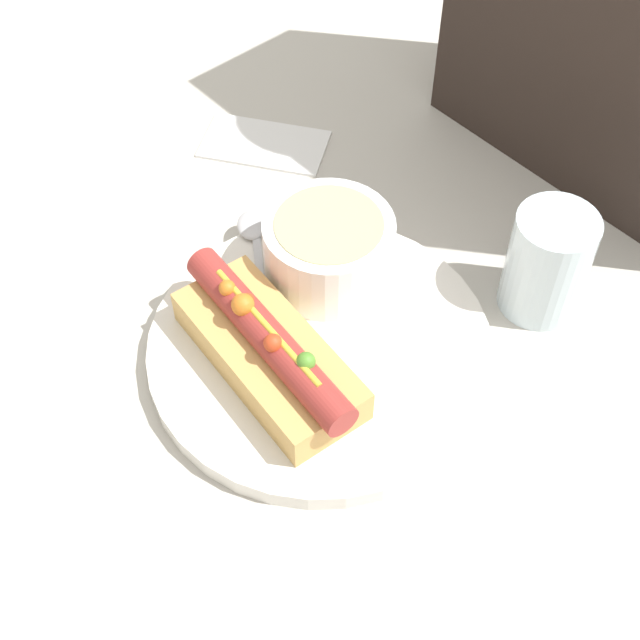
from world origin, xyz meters
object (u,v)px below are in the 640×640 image
Objects in this scene: drinking_glass at (547,263)px; hot_dog at (268,349)px; soup_bowl at (329,246)px; spoon at (253,243)px.

hot_dog is at bearing -111.91° from drinking_glass.
soup_bowl is 0.18m from drinking_glass.
soup_bowl is at bearing -122.29° from spoon.
hot_dog is 1.76× the size of soup_bowl.
drinking_glass is (0.09, 0.22, 0.01)m from hot_dog.
hot_dog reaches higher than spoon.
drinking_glass reaches higher than hot_dog.
soup_bowl is 0.84× the size of spoon.
soup_bowl is (-0.04, 0.10, 0.01)m from hot_dog.
hot_dog is at bearing -178.37° from spoon.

